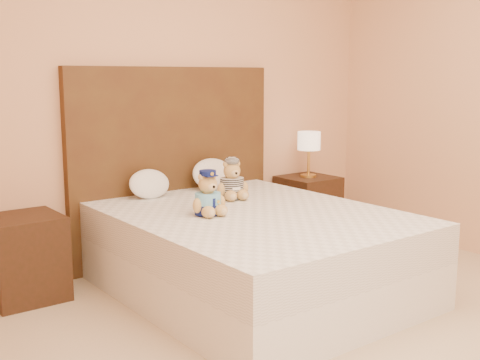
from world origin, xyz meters
The scene contains 11 objects.
ground centered at (0.00, 0.00, 0.00)m, with size 4.00×4.50×0.00m, color tan.
room_walls centered at (0.00, 0.46, 1.81)m, with size 4.04×4.52×2.72m.
bed centered at (0.00, 1.20, 0.28)m, with size 1.60×2.00×0.55m.
headboard centered at (0.00, 2.21, 0.75)m, with size 1.75×0.08×1.50m, color #4B3316.
nightstand_left centered at (-1.25, 2.00, 0.28)m, with size 0.45×0.45×0.55m, color #361C11.
nightstand_right centered at (1.25, 2.00, 0.28)m, with size 0.45×0.45×0.55m, color #361C11.
lamp centered at (1.25, 2.00, 0.85)m, with size 0.20×0.20×0.40m.
teddy_police centered at (-0.29, 1.32, 0.69)m, with size 0.25×0.24×0.29m, color #BE864A, non-canonical shape.
teddy_prisoner centered at (0.14, 1.64, 0.69)m, with size 0.25×0.24×0.28m, color #BE864A, non-canonical shape.
pillow_left centered at (-0.32, 2.03, 0.66)m, with size 0.32×0.21×0.23m, color white.
pillow_right centered at (0.25, 2.03, 0.68)m, with size 0.37×0.24×0.26m, color white.
Camera 1 is at (-2.40, -1.81, 1.43)m, focal length 45.00 mm.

